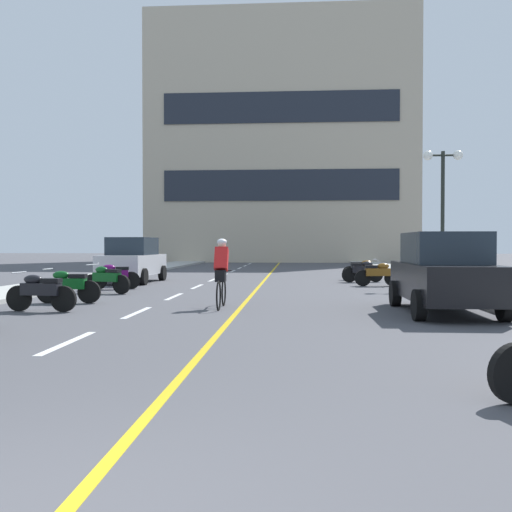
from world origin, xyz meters
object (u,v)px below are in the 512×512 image
at_px(motorcycle_5, 106,278).
at_px(motorcycle_7, 378,273).
at_px(cyclist_rider, 221,271).
at_px(parked_car_mid, 133,260).
at_px(parked_car_near, 444,272).
at_px(motorcycle_3, 41,291).
at_px(motorcycle_6, 114,276).
at_px(motorcycle_8, 363,271).
at_px(motorcycle_9, 362,269).
at_px(street_lamp_mid, 443,185).
at_px(motorcycle_4, 68,285).

bearing_deg(motorcycle_5, motorcycle_7, 22.85).
bearing_deg(cyclist_rider, parked_car_mid, 118.00).
relative_size(parked_car_near, motorcycle_3, 2.47).
xyz_separation_m(motorcycle_6, cyclist_rider, (4.40, -5.46, 0.41)).
height_order(motorcycle_8, motorcycle_9, same).
height_order(motorcycle_6, motorcycle_8, same).
relative_size(parked_car_mid, cyclist_rider, 2.40).
xyz_separation_m(motorcycle_5, motorcycle_6, (-0.28, 1.67, 0.00)).
height_order(motorcycle_7, cyclist_rider, cyclist_rider).
bearing_deg(street_lamp_mid, motorcycle_9, 129.07).
relative_size(street_lamp_mid, motorcycle_7, 2.89).
height_order(motorcycle_3, motorcycle_4, same).
bearing_deg(motorcycle_6, motorcycle_9, 32.36).
bearing_deg(motorcycle_8, motorcycle_3, -128.47).
distance_m(motorcycle_3, motorcycle_5, 4.86).
relative_size(motorcycle_4, motorcycle_5, 1.04).
bearing_deg(motorcycle_8, motorcycle_5, -145.56).
relative_size(parked_car_mid, motorcycle_7, 2.49).
xyz_separation_m(parked_car_near, motorcycle_8, (-0.62, 10.42, -0.44)).
xyz_separation_m(street_lamp_mid, motorcycle_8, (-2.74, 1.69, -3.26)).
relative_size(parked_car_near, cyclist_rider, 2.37).
bearing_deg(motorcycle_3, motorcycle_6, 93.06).
relative_size(motorcycle_6, motorcycle_7, 0.98).
distance_m(street_lamp_mid, parked_car_near, 9.41).
height_order(street_lamp_mid, motorcycle_6, street_lamp_mid).
xyz_separation_m(parked_car_mid, motorcycle_7, (9.59, -1.36, -0.44)).
relative_size(motorcycle_7, motorcycle_8, 1.01).
xyz_separation_m(parked_car_mid, motorcycle_5, (0.62, -5.13, -0.44)).
xyz_separation_m(motorcycle_5, motorcycle_9, (8.81, 7.43, 0.00)).
distance_m(motorcycle_7, motorcycle_9, 3.66).
xyz_separation_m(motorcycle_6, motorcycle_9, (9.08, 5.76, 0.00)).
bearing_deg(motorcycle_3, parked_car_near, 2.33).
relative_size(parked_car_mid, motorcycle_3, 2.49).
bearing_deg(cyclist_rider, motorcycle_9, 67.34).
bearing_deg(motorcycle_4, cyclist_rider, -10.76).
relative_size(parked_car_near, motorcycle_4, 2.47).
relative_size(motorcycle_3, motorcycle_4, 1.00).
height_order(parked_car_near, motorcycle_9, parked_car_near).
distance_m(motorcycle_3, motorcycle_7, 12.39).
xyz_separation_m(motorcycle_4, motorcycle_5, (0.03, 3.00, 0.00)).
bearing_deg(cyclist_rider, motorcycle_4, 169.24).
distance_m(motorcycle_8, motorcycle_9, 1.50).
relative_size(motorcycle_5, cyclist_rider, 0.93).
height_order(motorcycle_3, motorcycle_5, same).
bearing_deg(motorcycle_8, motorcycle_6, -154.49).
bearing_deg(motorcycle_4, motorcycle_8, 45.84).
bearing_deg(motorcycle_8, motorcycle_7, -81.81).
bearing_deg(parked_car_near, motorcycle_7, 92.17).
relative_size(motorcycle_3, motorcycle_8, 1.01).
relative_size(parked_car_near, motorcycle_9, 2.47).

